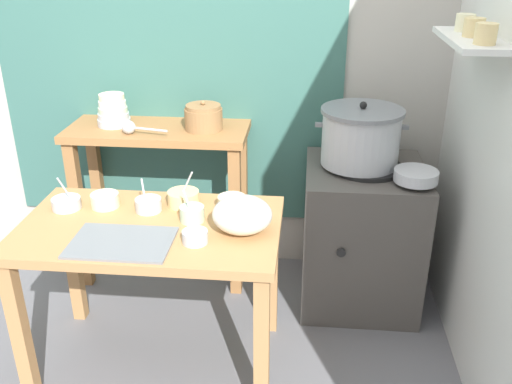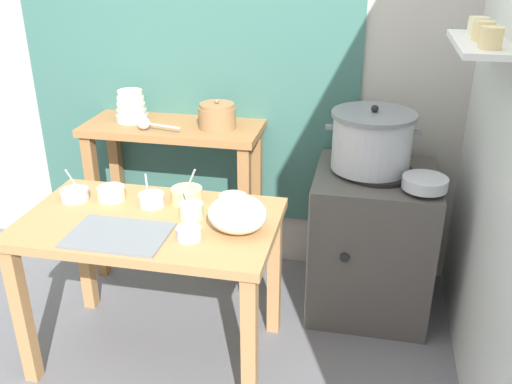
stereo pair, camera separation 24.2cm
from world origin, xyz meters
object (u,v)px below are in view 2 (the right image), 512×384
(stove_block, at_px, (371,241))
(plastic_bag, at_px, (238,214))
(clay_pot, at_px, (217,116))
(bowl_stack_enamel, at_px, (131,107))
(serving_tray, at_px, (118,235))
(prep_bowl_4, at_px, (152,199))
(prep_bowl_5, at_px, (75,194))
(ladle, at_px, (145,123))
(prep_bowl_0, at_px, (187,194))
(back_shelf_table, at_px, (175,163))
(wide_pan, at_px, (425,183))
(prep_table, at_px, (151,241))
(steamer_pot, at_px, (372,140))
(prep_bowl_6, at_px, (233,201))
(prep_bowl_1, at_px, (111,193))
(prep_bowl_2, at_px, (189,233))
(prep_bowl_3, at_px, (191,210))

(stove_block, bearing_deg, plastic_bag, -130.97)
(clay_pot, distance_m, bowl_stack_enamel, 0.49)
(serving_tray, xyz_separation_m, prep_bowl_4, (0.03, 0.30, 0.03))
(bowl_stack_enamel, bearing_deg, prep_bowl_5, -91.77)
(ladle, distance_m, prep_bowl_0, 0.59)
(back_shelf_table, bearing_deg, prep_bowl_0, -65.15)
(plastic_bag, xyz_separation_m, wide_pan, (0.76, 0.46, 0.01))
(stove_block, relative_size, prep_bowl_0, 4.71)
(prep_table, bearing_deg, wide_pan, 20.43)
(steamer_pot, relative_size, wide_pan, 2.21)
(ladle, distance_m, serving_tray, 0.85)
(steamer_pot, relative_size, prep_bowl_6, 3.62)
(prep_bowl_5, bearing_deg, prep_bowl_1, 12.11)
(prep_bowl_2, xyz_separation_m, prep_bowl_4, (-0.26, 0.26, 0.00))
(bowl_stack_enamel, bearing_deg, prep_table, -63.20)
(prep_bowl_1, bearing_deg, plastic_bag, -15.42)
(clay_pot, xyz_separation_m, prep_bowl_1, (-0.35, -0.59, -0.21))
(back_shelf_table, distance_m, wide_pan, 1.35)
(clay_pot, height_order, ladle, clay_pot)
(plastic_bag, height_order, prep_bowl_3, plastic_bag)
(prep_bowl_4, bearing_deg, prep_table, -73.52)
(prep_bowl_3, bearing_deg, back_shelf_table, 114.88)
(steamer_pot, xyz_separation_m, plastic_bag, (-0.51, -0.66, -0.13))
(stove_block, bearing_deg, prep_bowl_0, -154.22)
(steamer_pot, relative_size, prep_bowl_1, 3.65)
(prep_bowl_2, distance_m, prep_bowl_5, 0.67)
(prep_bowl_0, height_order, prep_bowl_5, prep_bowl_0)
(steamer_pot, bearing_deg, prep_bowl_3, -141.85)
(stove_block, relative_size, prep_bowl_4, 5.26)
(steamer_pot, bearing_deg, stove_block, -26.62)
(prep_table, distance_m, steamer_pot, 1.15)
(steamer_pot, relative_size, clay_pot, 2.30)
(wide_pan, relative_size, prep_bowl_2, 2.00)
(ladle, relative_size, prep_bowl_6, 1.98)
(clay_pot, relative_size, prep_bowl_3, 1.45)
(prep_table, distance_m, serving_tray, 0.22)
(stove_block, bearing_deg, prep_bowl_4, -153.92)
(prep_bowl_0, xyz_separation_m, prep_bowl_1, (-0.34, -0.05, -0.00))
(prep_table, relative_size, stove_block, 1.41)
(back_shelf_table, relative_size, prep_bowl_2, 9.36)
(clay_pot, bearing_deg, prep_table, -98.11)
(prep_bowl_2, height_order, prep_bowl_4, prep_bowl_4)
(bowl_stack_enamel, xyz_separation_m, prep_bowl_0, (0.49, -0.56, -0.22))
(clay_pot, height_order, prep_bowl_0, clay_pot)
(prep_table, height_order, prep_bowl_6, prep_bowl_6)
(stove_block, xyz_separation_m, prep_bowl_2, (-0.73, -0.74, 0.36))
(prep_table, height_order, wide_pan, wide_pan)
(plastic_bag, bearing_deg, prep_bowl_1, 164.58)
(bowl_stack_enamel, xyz_separation_m, prep_bowl_2, (0.61, -0.90, -0.23))
(stove_block, distance_m, prep_bowl_0, 1.01)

